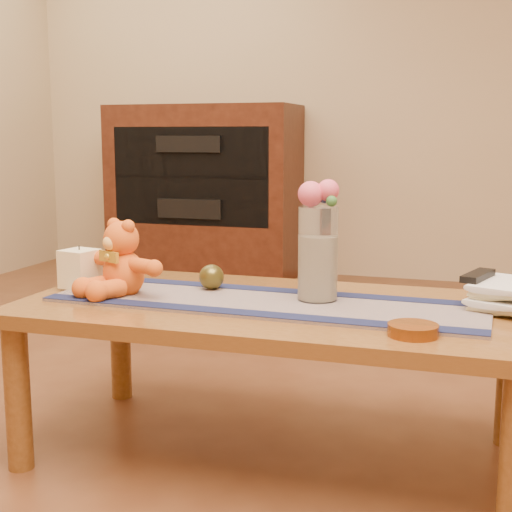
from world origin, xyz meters
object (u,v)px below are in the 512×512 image
(bronze_ball, at_px, (212,277))
(tv_remote, at_px, (478,276))
(pillar_candle, at_px, (80,269))
(book_bottom, at_px, (478,302))
(amber_dish, at_px, (413,330))
(glass_vase, at_px, (318,254))
(teddy_bear, at_px, (123,258))

(bronze_ball, relative_size, tv_remote, 0.47)
(pillar_candle, distance_m, tv_remote, 1.15)
(book_bottom, bearing_deg, amber_dish, -96.13)
(bronze_ball, bearing_deg, amber_dish, -25.95)
(pillar_candle, bearing_deg, glass_vase, 4.29)
(glass_vase, relative_size, amber_dish, 2.20)
(book_bottom, xyz_separation_m, tv_remote, (-0.00, -0.01, 0.07))
(pillar_candle, xyz_separation_m, book_bottom, (1.14, 0.15, -0.05))
(bronze_ball, relative_size, book_bottom, 0.33)
(bronze_ball, bearing_deg, book_bottom, 4.57)
(tv_remote, distance_m, amber_dish, 0.38)
(glass_vase, distance_m, book_bottom, 0.46)
(book_bottom, bearing_deg, bronze_ball, -160.67)
(teddy_bear, relative_size, tv_remote, 1.88)
(pillar_candle, height_order, tv_remote, pillar_candle)
(glass_vase, distance_m, bronze_ball, 0.35)
(teddy_bear, relative_size, pillar_candle, 2.63)
(bronze_ball, bearing_deg, tv_remote, 3.87)
(teddy_bear, distance_m, pillar_candle, 0.17)
(tv_remote, height_order, amber_dish, tv_remote)
(amber_dish, bearing_deg, bronze_ball, 154.05)
(bronze_ball, height_order, book_bottom, bronze_ball)
(pillar_candle, bearing_deg, teddy_bear, -10.13)
(bronze_ball, height_order, tv_remote, tv_remote)
(book_bottom, bearing_deg, teddy_bear, -154.71)
(pillar_candle, xyz_separation_m, bronze_ball, (0.39, 0.09, -0.02))
(bronze_ball, distance_m, amber_dish, 0.69)
(pillar_candle, relative_size, bronze_ball, 1.53)
(glass_vase, distance_m, tv_remote, 0.44)
(teddy_bear, height_order, book_bottom, teddy_bear)
(pillar_candle, height_order, amber_dish, pillar_candle)
(tv_remote, relative_size, amber_dish, 1.35)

